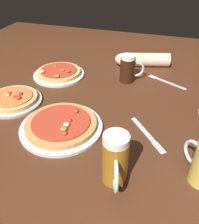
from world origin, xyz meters
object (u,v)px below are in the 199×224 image
at_px(pizza_plate_near, 61,125).
at_px(beer_mug_dark, 115,160).
at_px(pizza_plate_side, 13,100).
at_px(fork_left, 166,81).
at_px(pizza_plate_far, 59,73).
at_px(diner_arm, 140,60).
at_px(beer_mug_pale, 128,69).
at_px(knife_right, 147,134).

relative_size(pizza_plate_near, beer_mug_dark, 1.87).
height_order(pizza_plate_side, fork_left, pizza_plate_side).
distance_m(pizza_plate_far, diner_arm, 0.49).
relative_size(beer_mug_pale, fork_left, 0.69).
xyz_separation_m(beer_mug_dark, fork_left, (0.10, 0.70, -0.08)).
height_order(pizza_plate_near, knife_right, pizza_plate_near).
height_order(beer_mug_dark, diner_arm, beer_mug_dark).
bearing_deg(beer_mug_dark, diner_arm, 94.43).
height_order(beer_mug_dark, knife_right, beer_mug_dark).
relative_size(pizza_plate_side, beer_mug_pale, 1.83).
bearing_deg(fork_left, pizza_plate_far, -169.77).
height_order(fork_left, knife_right, same).
bearing_deg(knife_right, beer_mug_dark, -105.56).
bearing_deg(knife_right, fork_left, 85.97).
bearing_deg(pizza_plate_near, diner_arm, 74.03).
bearing_deg(beer_mug_dark, fork_left, 81.89).
distance_m(pizza_plate_near, beer_mug_dark, 0.33).
bearing_deg(beer_mug_pale, pizza_plate_far, -171.59).
bearing_deg(diner_arm, knife_right, -77.75).
bearing_deg(pizza_plate_side, pizza_plate_far, 75.55).
relative_size(pizza_plate_near, pizza_plate_far, 1.16).
xyz_separation_m(fork_left, knife_right, (-0.03, -0.46, 0.00)).
xyz_separation_m(pizza_plate_near, pizza_plate_far, (-0.21, 0.42, 0.00)).
xyz_separation_m(beer_mug_pale, knife_right, (0.17, -0.41, -0.07)).
height_order(pizza_plate_side, knife_right, pizza_plate_side).
bearing_deg(fork_left, diner_arm, 135.92).
height_order(beer_mug_pale, diner_arm, beer_mug_pale).
xyz_separation_m(pizza_plate_near, knife_right, (0.33, 0.06, -0.01)).
height_order(pizza_plate_far, beer_mug_pale, beer_mug_pale).
bearing_deg(beer_mug_pale, knife_right, -68.00).
bearing_deg(pizza_plate_side, beer_mug_pale, 39.03).
relative_size(pizza_plate_far, beer_mug_dark, 1.61).
bearing_deg(beer_mug_pale, pizza_plate_side, -140.97).
bearing_deg(diner_arm, fork_left, -44.08).
height_order(pizza_plate_near, fork_left, pizza_plate_near).
bearing_deg(pizza_plate_side, knife_right, -3.75).
bearing_deg(beer_mug_dark, pizza_plate_far, 128.34).
height_order(pizza_plate_near, pizza_plate_side, same).
relative_size(pizza_plate_side, knife_right, 1.43).
distance_m(pizza_plate_far, beer_mug_dark, 0.77).
xyz_separation_m(pizza_plate_far, fork_left, (0.58, 0.10, -0.01)).
xyz_separation_m(pizza_plate_side, beer_mug_dark, (0.56, -0.29, 0.07)).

